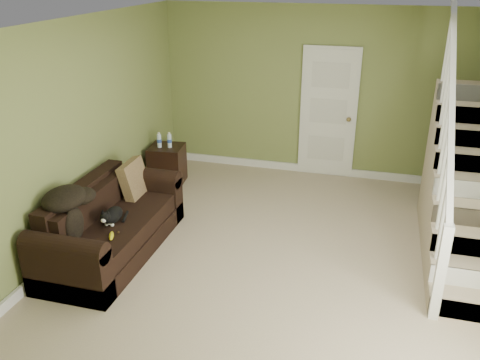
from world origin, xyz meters
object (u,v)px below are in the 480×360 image
Objects in this scene: sofa at (110,228)px; cat at (112,216)px; side_table at (167,164)px; banana at (111,236)px.

cat is (0.11, -0.10, 0.22)m from sofa.
sofa is at bearing 135.49° from cat.
banana is at bearing -80.09° from side_table.
sofa is 0.27m from cat.
banana is (0.43, -2.48, 0.17)m from side_table.
cat is at bearing -82.72° from side_table.
side_table is at bearing 96.26° from cat.
cat is (0.28, -2.17, 0.23)m from side_table.
sofa reaches higher than banana.
cat is at bearing -43.49° from sofa.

